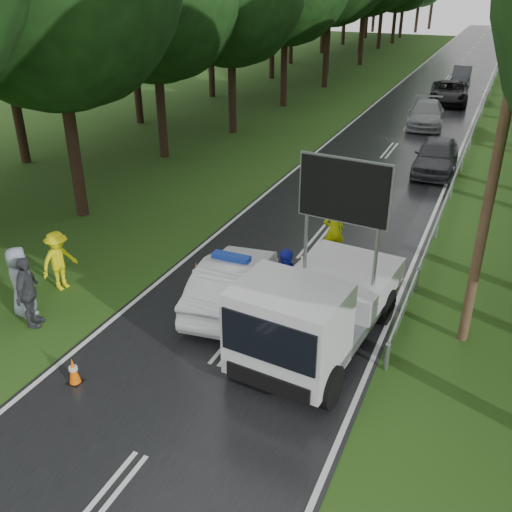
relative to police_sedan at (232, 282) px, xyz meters
The scene contains 21 objects.
ground 1.56m from the police_sedan, 54.91° to the right, with size 160.00×160.00×0.00m, color #214413.
road 28.88m from the police_sedan, 88.41° to the left, with size 7.00×140.00×0.02m, color black.
guardrail 28.88m from the police_sedan, 81.04° to the left, with size 0.12×60.06×0.70m.
utility_pole_near 7.47m from the police_sedan, ahead, with size 1.40×0.24×10.00m.
police_sedan is the anchor object (origin of this frame).
work_truck 2.99m from the police_sedan, 23.24° to the right, with size 2.99×5.76×4.42m.
barrier 0.93m from the police_sedan, ahead, with size 2.33×0.66×0.99m.
officer 4.22m from the police_sedan, 66.34° to the left, with size 0.71×0.46×1.94m, color #E6F60D.
civilian 1.55m from the police_sedan, ahead, with size 0.90×0.70×1.86m, color #1B23B5.
bystander_left 5.05m from the police_sedan, 166.97° to the right, with size 1.15×0.66×1.78m, color #F8ED0D.
bystander_mid 5.24m from the police_sedan, 145.21° to the right, with size 1.14×0.47×1.94m, color #3D3E44.
bystander_right 5.54m from the police_sedan, 151.54° to the right, with size 0.96×0.63×1.97m, color #868FA0.
queue_car_first 14.64m from the police_sedan, 76.57° to the left, with size 1.80×4.48×1.53m, color #414248.
queue_car_second 23.07m from the police_sedan, 86.02° to the left, with size 1.99×4.90×1.42m, color gray.
queue_car_third 30.33m from the police_sedan, 86.16° to the left, with size 2.47×5.36×1.49m, color black.
queue_car_fourth 39.05m from the police_sedan, 87.06° to the left, with size 1.43×4.10×1.35m, color #414349.
cone_near_left 4.78m from the police_sedan, 111.68° to the right, with size 0.31×0.31×0.67m.
cone_center 1.21m from the police_sedan, 99.96° to the right, with size 0.34×0.34×0.73m.
cone_far 2.87m from the police_sedan, 65.72° to the left, with size 0.37×0.37×0.78m.
cone_left_mid 1.50m from the police_sedan, 160.66° to the left, with size 0.39×0.39×0.82m.
cone_right 3.44m from the police_sedan, ahead, with size 0.32×0.32×0.68m.
Camera 1 is at (5.24, -10.96, 8.27)m, focal length 40.00 mm.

